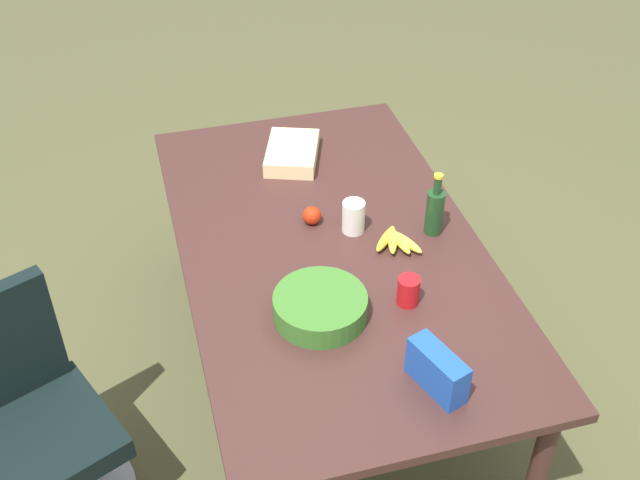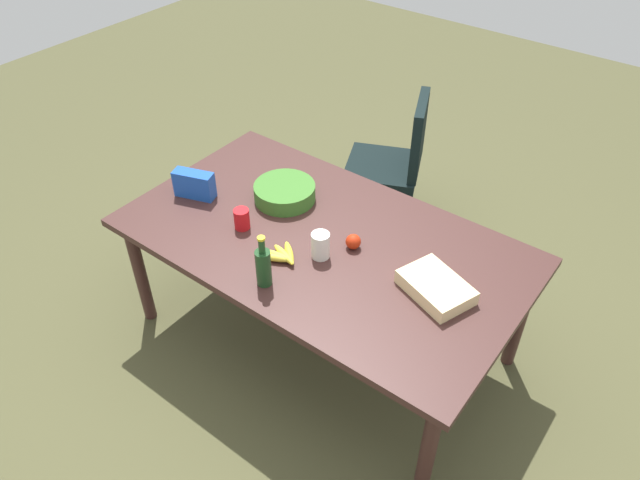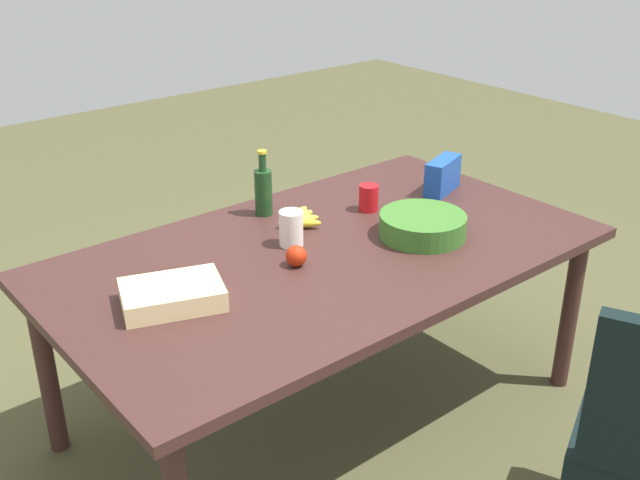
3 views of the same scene
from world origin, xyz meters
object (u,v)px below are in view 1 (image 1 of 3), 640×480
Objects in this scene: conference_table at (331,259)px; banana_bunch at (396,240)px; apple_red at (312,215)px; red_solo_cup at (408,291)px; office_chair at (38,438)px; chip_bag_blue at (437,370)px; wine_bottle at (435,210)px; salad_bowl at (320,307)px; sheet_cake at (291,153)px; mayo_jar at (353,217)px.

conference_table is 0.27m from banana_bunch.
apple_red is 0.58m from red_solo_cup.
office_chair is 1.32m from apple_red.
wine_bottle reaches higher than chip_bag_blue.
salad_bowl reaches higher than apple_red.
apple_red reaches higher than sheet_cake.
chip_bag_blue is 0.72m from banana_bunch.
salad_bowl is 0.51m from mayo_jar.
red_solo_cup is (0.06, 1.37, 0.45)m from office_chair.
sheet_cake is at bearing -147.31° from wine_bottle.
red_solo_cup reaches higher than banana_bunch.
chip_bag_blue is at bearing 70.94° from office_chair.
salad_bowl is 0.54m from apple_red.
chip_bag_blue is 1.42m from sheet_cake.
wine_bottle reaches higher than red_solo_cup.
office_chair is at bearing -73.35° from mayo_jar.
red_solo_cup reaches higher than conference_table.
office_chair is at bearing -79.49° from wine_bottle.
sheet_cake is 2.36× the size of mayo_jar.
wine_bottle is (0.66, 0.42, 0.07)m from sheet_cake.
red_solo_cup is (1.02, 0.18, 0.02)m from sheet_cake.
wine_bottle is 0.44m from red_solo_cup.
office_chair is 1.52m from banana_bunch.
wine_bottle reaches higher than sheet_cake.
office_chair is 6.93× the size of mayo_jar.
conference_table is at bearing -92.80° from wine_bottle.
chip_bag_blue reaches higher than salad_bowl.
banana_bunch is at bearing 127.82° from salad_bowl.
wine_bottle is (-0.30, 1.61, 0.50)m from office_chair.
mayo_jar is at bearing -171.80° from red_solo_cup.
wine_bottle reaches higher than office_chair.
apple_red is at bearing 112.54° from office_chair.
conference_table is at bearing 104.99° from office_chair.
red_solo_cup is at bearing 87.39° from office_chair.
apple_red is (-0.18, -0.45, -0.07)m from wine_bottle.
conference_table is at bearing 158.61° from salad_bowl.
apple_red reaches higher than banana_bunch.
salad_bowl is 1.22× the size of wine_bottle.
red_solo_cup is at bearing -33.62° from wine_bottle.
banana_bunch is (-0.32, 0.07, -0.03)m from red_solo_cup.
mayo_jar is at bearing 58.53° from apple_red.
chip_bag_blue is 1.10× the size of banana_bunch.
wine_bottle is at bearing 158.99° from chip_bag_blue.
banana_bunch is 1.48× the size of mayo_jar.
salad_bowl is at bearing -52.18° from banana_bunch.
conference_table is 0.65m from sheet_cake.
office_chair is 3.43× the size of wine_bottle.
salad_bowl is 1.66× the size of banana_bunch.
mayo_jar is at bearing 122.19° from conference_table.
wine_bottle reaches higher than conference_table.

